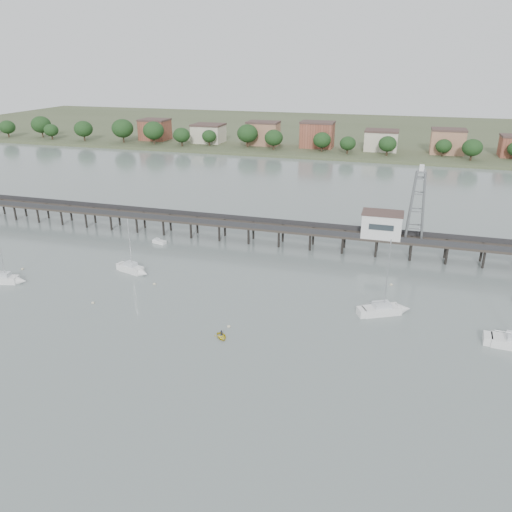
{
  "coord_description": "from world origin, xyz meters",
  "views": [
    {
      "loc": [
        27.72,
        -41.99,
        38.96
      ],
      "look_at": [
        3.01,
        42.0,
        4.0
      ],
      "focal_mm": 35.0,
      "sensor_mm": 36.0,
      "label": 1
    }
  ],
  "objects_px": {
    "sailboat_a": "(9,280)",
    "sailboat_c": "(389,310)",
    "pier": "(266,227)",
    "white_tender": "(159,242)",
    "yellow_dinghy": "(221,338)",
    "sailboat_b": "(135,270)",
    "lattice_tower": "(417,206)"
  },
  "relations": [
    {
      "from": "yellow_dinghy",
      "to": "pier",
      "type": "bearing_deg",
      "value": 58.7
    },
    {
      "from": "pier",
      "to": "sailboat_c",
      "type": "relative_size",
      "value": 11.03
    },
    {
      "from": "pier",
      "to": "sailboat_b",
      "type": "distance_m",
      "value": 30.98
    },
    {
      "from": "pier",
      "to": "sailboat_c",
      "type": "xyz_separation_m",
      "value": [
        28.11,
        -26.48,
        -3.15
      ]
    },
    {
      "from": "sailboat_a",
      "to": "sailboat_b",
      "type": "distance_m",
      "value": 22.72
    },
    {
      "from": "sailboat_c",
      "to": "white_tender",
      "type": "xyz_separation_m",
      "value": [
        -51.05,
        19.34,
        -0.26
      ]
    },
    {
      "from": "white_tender",
      "to": "lattice_tower",
      "type": "bearing_deg",
      "value": 21.41
    },
    {
      "from": "sailboat_a",
      "to": "sailboat_c",
      "type": "xyz_separation_m",
      "value": [
        68.05,
        7.75,
        -0.01
      ]
    },
    {
      "from": "sailboat_a",
      "to": "sailboat_c",
      "type": "height_order",
      "value": "sailboat_c"
    },
    {
      "from": "yellow_dinghy",
      "to": "lattice_tower",
      "type": "bearing_deg",
      "value": 19.4
    },
    {
      "from": "lattice_tower",
      "to": "sailboat_a",
      "type": "xyz_separation_m",
      "value": [
        -71.44,
        -34.23,
        -10.45
      ]
    },
    {
      "from": "sailboat_c",
      "to": "white_tender",
      "type": "height_order",
      "value": "sailboat_c"
    },
    {
      "from": "sailboat_a",
      "to": "yellow_dinghy",
      "type": "bearing_deg",
      "value": -21.18
    },
    {
      "from": "lattice_tower",
      "to": "sailboat_c",
      "type": "bearing_deg",
      "value": -97.29
    },
    {
      "from": "sailboat_c",
      "to": "sailboat_b",
      "type": "height_order",
      "value": "sailboat_c"
    },
    {
      "from": "white_tender",
      "to": "sailboat_b",
      "type": "bearing_deg",
      "value": -65.52
    },
    {
      "from": "sailboat_a",
      "to": "sailboat_c",
      "type": "distance_m",
      "value": 68.49
    },
    {
      "from": "white_tender",
      "to": "yellow_dinghy",
      "type": "relative_size",
      "value": 1.31
    },
    {
      "from": "pier",
      "to": "white_tender",
      "type": "height_order",
      "value": "pier"
    },
    {
      "from": "lattice_tower",
      "to": "sailboat_c",
      "type": "relative_size",
      "value": 1.14
    },
    {
      "from": "sailboat_a",
      "to": "white_tender",
      "type": "bearing_deg",
      "value": 45.9
    },
    {
      "from": "white_tender",
      "to": "yellow_dinghy",
      "type": "bearing_deg",
      "value": -37.38
    },
    {
      "from": "sailboat_b",
      "to": "sailboat_a",
      "type": "bearing_deg",
      "value": -135.74
    },
    {
      "from": "pier",
      "to": "white_tender",
      "type": "relative_size",
      "value": 44.81
    },
    {
      "from": "pier",
      "to": "white_tender",
      "type": "bearing_deg",
      "value": -162.71
    },
    {
      "from": "lattice_tower",
      "to": "sailboat_a",
      "type": "bearing_deg",
      "value": -154.4
    },
    {
      "from": "sailboat_a",
      "to": "white_tender",
      "type": "distance_m",
      "value": 31.98
    },
    {
      "from": "sailboat_b",
      "to": "white_tender",
      "type": "relative_size",
      "value": 3.41
    },
    {
      "from": "pier",
      "to": "sailboat_c",
      "type": "height_order",
      "value": "sailboat_c"
    },
    {
      "from": "lattice_tower",
      "to": "sailboat_b",
      "type": "distance_m",
      "value": 57.48
    },
    {
      "from": "sailboat_b",
      "to": "lattice_tower",
      "type": "bearing_deg",
      "value": 40.81
    },
    {
      "from": "lattice_tower",
      "to": "white_tender",
      "type": "xyz_separation_m",
      "value": [
        -54.44,
        -7.14,
        -10.72
      ]
    }
  ]
}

